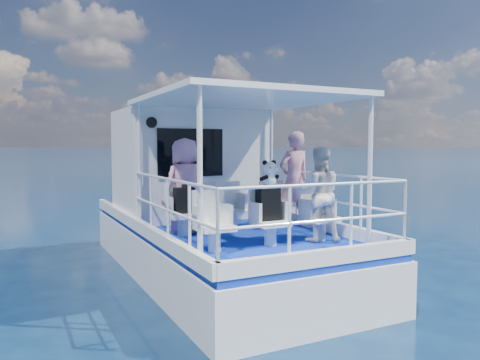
% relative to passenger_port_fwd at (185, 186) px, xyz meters
% --- Properties ---
extents(ground, '(2000.00, 2000.00, 0.00)m').
position_rel_passenger_port_fwd_xyz_m(ground, '(0.78, -0.43, -1.70)').
color(ground, '#081D3E').
rests_on(ground, ground).
extents(hull, '(3.00, 7.00, 1.60)m').
position_rel_passenger_port_fwd_xyz_m(hull, '(0.78, 0.57, -1.70)').
color(hull, white).
rests_on(hull, ground).
extents(deck, '(2.90, 6.90, 0.10)m').
position_rel_passenger_port_fwd_xyz_m(deck, '(0.78, 0.57, -0.85)').
color(deck, '#0B28A1').
rests_on(deck, hull).
extents(cabin, '(2.85, 2.00, 2.20)m').
position_rel_passenger_port_fwd_xyz_m(cabin, '(0.78, 1.87, 0.30)').
color(cabin, white).
rests_on(cabin, deck).
extents(canopy, '(3.00, 3.20, 0.08)m').
position_rel_passenger_port_fwd_xyz_m(canopy, '(0.78, -0.63, 1.44)').
color(canopy, white).
rests_on(canopy, cabin).
extents(canopy_posts, '(2.77, 2.97, 2.20)m').
position_rel_passenger_port_fwd_xyz_m(canopy_posts, '(0.78, -0.68, 0.30)').
color(canopy_posts, white).
rests_on(canopy_posts, deck).
extents(railings, '(2.84, 3.59, 1.00)m').
position_rel_passenger_port_fwd_xyz_m(railings, '(0.78, -1.00, -0.30)').
color(railings, white).
rests_on(railings, deck).
extents(seat_port_fwd, '(0.48, 0.46, 0.38)m').
position_rel_passenger_port_fwd_xyz_m(seat_port_fwd, '(-0.12, -0.23, -0.61)').
color(seat_port_fwd, silver).
rests_on(seat_port_fwd, deck).
extents(seat_center_fwd, '(0.48, 0.46, 0.38)m').
position_rel_passenger_port_fwd_xyz_m(seat_center_fwd, '(0.78, -0.23, -0.61)').
color(seat_center_fwd, silver).
rests_on(seat_center_fwd, deck).
extents(seat_stbd_fwd, '(0.48, 0.46, 0.38)m').
position_rel_passenger_port_fwd_xyz_m(seat_stbd_fwd, '(1.68, -0.23, -0.61)').
color(seat_stbd_fwd, silver).
rests_on(seat_stbd_fwd, deck).
extents(seat_port_aft, '(0.48, 0.46, 0.38)m').
position_rel_passenger_port_fwd_xyz_m(seat_port_aft, '(-0.12, -1.53, -0.61)').
color(seat_port_aft, silver).
rests_on(seat_port_aft, deck).
extents(seat_center_aft, '(0.48, 0.46, 0.38)m').
position_rel_passenger_port_fwd_xyz_m(seat_center_aft, '(0.78, -1.53, -0.61)').
color(seat_center_aft, silver).
rests_on(seat_center_aft, deck).
extents(seat_stbd_aft, '(0.48, 0.46, 0.38)m').
position_rel_passenger_port_fwd_xyz_m(seat_stbd_aft, '(1.68, -1.53, -0.61)').
color(seat_stbd_aft, silver).
rests_on(seat_stbd_aft, deck).
extents(passenger_port_fwd, '(0.68, 0.55, 1.61)m').
position_rel_passenger_port_fwd_xyz_m(passenger_port_fwd, '(0.00, 0.00, 0.00)').
color(passenger_port_fwd, pink).
rests_on(passenger_port_fwd, deck).
extents(passenger_stbd_fwd, '(0.66, 0.45, 1.74)m').
position_rel_passenger_port_fwd_xyz_m(passenger_stbd_fwd, '(2.03, -0.24, 0.06)').
color(passenger_stbd_fwd, pink).
rests_on(passenger_stbd_fwd, deck).
extents(passenger_stbd_aft, '(0.87, 0.79, 1.46)m').
position_rel_passenger_port_fwd_xyz_m(passenger_stbd_aft, '(1.61, -1.57, -0.07)').
color(passenger_stbd_aft, white).
rests_on(passenger_stbd_aft, deck).
extents(backpack_port, '(0.32, 0.18, 0.42)m').
position_rel_passenger_port_fwd_xyz_m(backpack_port, '(-0.11, -0.26, -0.22)').
color(backpack_port, black).
rests_on(backpack_port, seat_port_fwd).
extents(backpack_center, '(0.33, 0.19, 0.49)m').
position_rel_passenger_port_fwd_xyz_m(backpack_center, '(0.74, -1.52, -0.18)').
color(backpack_center, black).
rests_on(backpack_center, seat_center_aft).
extents(compact_camera, '(0.09, 0.06, 0.06)m').
position_rel_passenger_port_fwd_xyz_m(compact_camera, '(-0.10, -0.28, 0.02)').
color(compact_camera, black).
rests_on(compact_camera, backpack_port).
extents(panda, '(0.25, 0.21, 0.39)m').
position_rel_passenger_port_fwd_xyz_m(panda, '(0.75, -1.53, 0.26)').
color(panda, white).
rests_on(panda, backpack_center).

